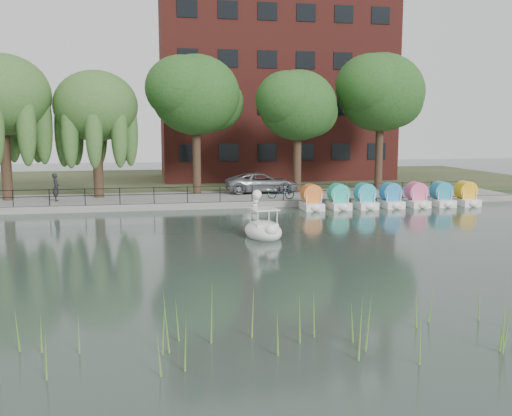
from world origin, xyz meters
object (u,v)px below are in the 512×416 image
object	(u,v)px
pedestrian	(56,185)
minivan	(262,181)
bicycle	(281,191)
swan_boat	(263,227)

from	to	relation	value
pedestrian	minivan	bearing A→B (deg)	-87.33
bicycle	swan_boat	distance (m)	10.77
bicycle	pedestrian	size ratio (longest dim) A/B	0.87
minivan	pedestrian	distance (m)	13.54
minivan	swan_boat	world-z (taller)	swan_boat
minivan	pedestrian	bearing A→B (deg)	98.90
minivan	bicycle	size ratio (longest dim) A/B	3.34
bicycle	swan_boat	xyz separation A→B (m)	(-3.24, -10.26, -0.44)
pedestrian	bicycle	bearing A→B (deg)	-102.11
minivan	swan_boat	size ratio (longest dim) A/B	2.15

